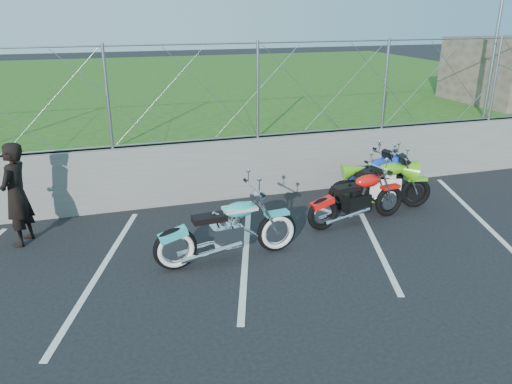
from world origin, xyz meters
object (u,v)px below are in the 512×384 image
object	(u,v)px
person_standing	(16,195)
sportbike_green	(382,186)
naked_orange	(359,200)
sportbike_blue	(373,180)
cruiser_turquoise	(229,232)

from	to	relation	value
person_standing	sportbike_green	bearing A→B (deg)	107.10
naked_orange	sportbike_blue	size ratio (longest dim) A/B	1.13
sportbike_blue	person_standing	world-z (taller)	person_standing
sportbike_green	person_standing	xyz separation A→B (m)	(-6.86, 0.43, 0.43)
cruiser_turquoise	person_standing	world-z (taller)	person_standing
naked_orange	person_standing	distance (m)	6.15
cruiser_turquoise	sportbike_blue	distance (m)	4.04
sportbike_blue	sportbike_green	bearing A→B (deg)	-118.18
sportbike_blue	naked_orange	bearing A→B (deg)	-147.78
sportbike_green	naked_orange	bearing A→B (deg)	-135.27
cruiser_turquoise	person_standing	size ratio (longest dim) A/B	1.35
naked_orange	person_standing	size ratio (longest dim) A/B	1.19
sportbike_green	sportbike_blue	size ratio (longest dim) A/B	1.11
naked_orange	person_standing	bearing A→B (deg)	163.03
sportbike_green	person_standing	world-z (taller)	person_standing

